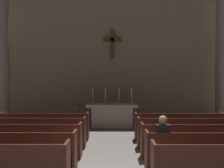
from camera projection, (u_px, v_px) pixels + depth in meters
The scene contains 18 objects.
pew_left_row_2 at pixel (11, 151), 6.54m from camera, with size 3.04×0.50×0.95m.
pew_left_row_3 at pixel (26, 140), 7.63m from camera, with size 3.04×0.50×0.95m.
pew_left_row_4 at pixel (37, 132), 8.72m from camera, with size 3.04×0.50×0.95m.
pew_left_row_5 at pixel (45, 126), 9.81m from camera, with size 3.04×0.50×0.95m.
pew_right_row_2 at pixel (211, 151), 6.51m from camera, with size 3.04×0.50×0.95m.
pew_right_row_3 at pixel (197, 141), 7.60m from camera, with size 3.04×0.50×0.95m.
pew_right_row_4 at pixel (187, 132), 8.69m from camera, with size 3.04×0.50×0.95m.
pew_right_row_5 at pixel (179, 126), 9.78m from camera, with size 3.04×0.50×0.95m.
column_left_third at pixel (2, 60), 12.73m from camera, with size 0.94×0.94×6.12m.
column_right_third at pixel (223, 59), 12.67m from camera, with size 0.94×0.94×6.12m.
altar at pixel (112, 115), 12.27m from camera, with size 2.20×0.90×1.01m.
candlestick_outer_left at pixel (93, 99), 12.26m from camera, with size 0.16×0.16×0.69m.
candlestick_inner_left at pixel (105, 99), 12.25m from camera, with size 0.16×0.16×0.69m.
candlestick_inner_right at pixel (119, 99), 12.25m from camera, with size 0.16×0.16×0.69m.
candlestick_outer_right at pixel (132, 99), 12.24m from camera, with size 0.16×0.16×0.69m.
apse_with_cross at pixel (112, 51), 14.15m from camera, with size 10.99×0.42×6.94m.
lectern at pixel (80, 118), 11.08m from camera, with size 0.44×0.36×1.15m.
lone_worshipper at pixel (162, 142), 6.55m from camera, with size 0.32×0.43×1.32m.
Camera 1 is at (0.07, -5.43, 2.23)m, focal length 45.00 mm.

